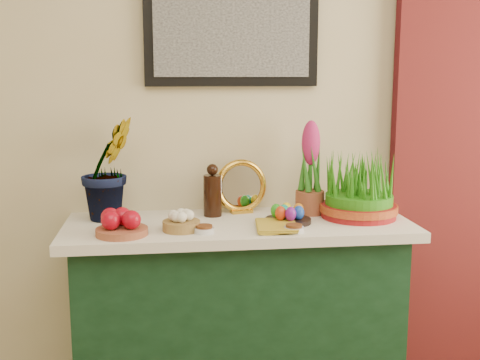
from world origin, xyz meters
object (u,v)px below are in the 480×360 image
(sideboard, at_px, (239,328))
(mirror, at_px, (241,187))
(hyacinth_green, at_px, (108,152))
(book, at_px, (256,225))
(wheatgrass_sabzeh, at_px, (359,190))

(sideboard, distance_m, mirror, 0.60)
(hyacinth_green, height_order, book, hyacinth_green)
(hyacinth_green, height_order, wheatgrass_sabzeh, hyacinth_green)
(hyacinth_green, relative_size, wheatgrass_sabzeh, 1.74)
(hyacinth_green, distance_m, mirror, 0.58)
(sideboard, relative_size, wheatgrass_sabzeh, 4.04)
(book, bearing_deg, wheatgrass_sabzeh, 22.75)
(mirror, bearing_deg, sideboard, -100.98)
(sideboard, xyz_separation_m, book, (0.05, -0.13, 0.48))
(hyacinth_green, relative_size, mirror, 2.36)
(sideboard, distance_m, hyacinth_green, 0.92)
(book, bearing_deg, sideboard, 118.35)
(hyacinth_green, xyz_separation_m, wheatgrass_sabzeh, (1.03, -0.11, -0.16))
(mirror, xyz_separation_m, wheatgrass_sabzeh, (0.48, -0.16, 0.00))
(book, bearing_deg, hyacinth_green, 163.33)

